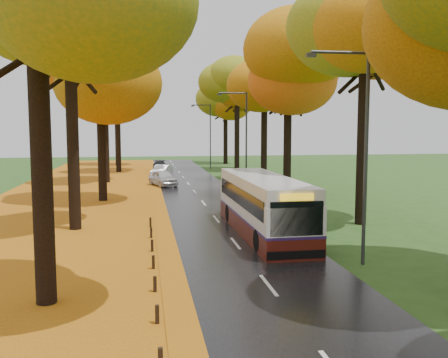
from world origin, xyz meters
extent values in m
cube|color=black|center=(0.00, 25.00, 0.02)|extent=(6.50, 90.00, 0.04)
cube|color=silver|center=(0.00, 25.00, 0.04)|extent=(0.12, 90.00, 0.01)
cube|color=#873E0C|center=(-9.00, 25.00, 0.01)|extent=(12.00, 90.00, 0.02)
cube|color=orange|center=(-3.05, 25.00, 0.04)|extent=(0.90, 90.00, 0.01)
cylinder|color=black|center=(-6.90, 5.50, 4.29)|extent=(0.60, 0.60, 8.58)
cylinder|color=black|center=(-7.50, 16.50, 4.58)|extent=(0.60, 0.60, 9.15)
ellipsoid|color=orange|center=(-7.50, 16.50, 10.30)|extent=(8.00, 8.00, 6.24)
cylinder|color=black|center=(-6.90, 26.50, 4.00)|extent=(0.60, 0.60, 8.00)
ellipsoid|color=orange|center=(-6.90, 26.50, 9.00)|extent=(9.20, 9.20, 7.18)
cylinder|color=black|center=(-7.50, 38.50, 4.29)|extent=(0.60, 0.60, 8.58)
ellipsoid|color=orange|center=(-7.50, 38.50, 9.65)|extent=(8.00, 8.00, 6.24)
cylinder|color=black|center=(-6.90, 49.50, 4.58)|extent=(0.60, 0.60, 9.15)
ellipsoid|color=orange|center=(-6.90, 49.50, 10.30)|extent=(9.20, 9.20, 7.18)
cylinder|color=black|center=(-7.50, 59.50, 4.00)|extent=(0.60, 0.60, 8.00)
ellipsoid|color=orange|center=(-7.50, 59.50, 9.00)|extent=(8.00, 8.00, 6.24)
cylinder|color=black|center=(7.50, 15.50, 4.61)|extent=(0.60, 0.60, 9.22)
ellipsoid|color=orange|center=(7.50, 15.50, 10.37)|extent=(8.20, 8.20, 6.40)
cylinder|color=black|center=(6.90, 27.50, 4.10)|extent=(0.60, 0.60, 8.19)
ellipsoid|color=orange|center=(6.90, 27.50, 9.22)|extent=(9.20, 9.20, 7.18)
cylinder|color=black|center=(7.50, 37.50, 4.35)|extent=(0.60, 0.60, 8.70)
ellipsoid|color=orange|center=(7.50, 37.50, 9.79)|extent=(8.20, 8.20, 6.40)
cylinder|color=black|center=(6.90, 48.50, 4.61)|extent=(0.60, 0.60, 9.22)
ellipsoid|color=orange|center=(6.90, 48.50, 10.37)|extent=(9.20, 9.20, 7.18)
cylinder|color=black|center=(7.50, 60.50, 4.10)|extent=(0.60, 0.60, 8.19)
ellipsoid|color=orange|center=(7.50, 60.50, 9.22)|extent=(8.20, 8.20, 6.40)
cube|color=black|center=(-3.70, 3.40, 0.26)|extent=(0.11, 0.11, 0.52)
cube|color=black|center=(-3.70, 6.00, 0.26)|extent=(0.11, 0.11, 0.52)
cube|color=black|center=(-3.70, 8.60, 0.26)|extent=(0.11, 0.11, 0.52)
cube|color=black|center=(-3.70, 11.20, 0.26)|extent=(0.11, 0.11, 0.52)
cube|color=black|center=(-3.70, 13.80, 0.26)|extent=(0.11, 0.11, 0.52)
cube|color=black|center=(-3.70, 16.40, 0.26)|extent=(0.11, 0.11, 0.52)
cylinder|color=#333538|center=(4.20, 8.00, 4.00)|extent=(0.14, 0.14, 8.00)
cylinder|color=#333538|center=(3.10, 8.00, 7.90)|extent=(2.20, 0.11, 0.11)
cube|color=#333538|center=(2.00, 8.00, 7.78)|extent=(0.35, 0.18, 0.14)
cylinder|color=#333538|center=(4.20, 30.00, 4.00)|extent=(0.14, 0.14, 8.00)
cylinder|color=#333538|center=(3.10, 30.00, 7.90)|extent=(2.20, 0.11, 0.11)
cube|color=#333538|center=(2.00, 30.00, 7.78)|extent=(0.35, 0.18, 0.14)
cylinder|color=#333538|center=(4.20, 52.00, 4.00)|extent=(0.14, 0.14, 8.00)
cylinder|color=#333538|center=(3.10, 52.00, 7.90)|extent=(2.20, 0.11, 0.11)
cube|color=#333538|center=(2.00, 52.00, 7.78)|extent=(0.35, 0.18, 0.14)
cube|color=#47120B|center=(1.70, 13.88, 0.47)|extent=(2.53, 10.58, 0.86)
cube|color=silver|center=(1.70, 13.88, 1.53)|extent=(2.53, 10.58, 1.25)
cube|color=silver|center=(1.70, 13.88, 2.49)|extent=(2.48, 10.37, 0.67)
cube|color=#281650|center=(1.70, 13.88, 0.95)|extent=(2.55, 10.60, 0.12)
cube|color=black|center=(1.70, 13.88, 1.91)|extent=(2.55, 9.74, 0.82)
cube|color=black|center=(1.76, 8.63, 1.72)|extent=(2.11, 0.09, 1.34)
cube|color=yellow|center=(1.76, 8.63, 2.55)|extent=(1.32, 0.08, 0.27)
cube|color=black|center=(1.76, 8.65, 0.31)|extent=(2.35, 0.15, 0.34)
cylinder|color=black|center=(0.66, 10.27, 0.52)|extent=(0.28, 0.96, 0.96)
cylinder|color=black|center=(2.82, 10.30, 0.52)|extent=(0.28, 0.96, 0.96)
cylinder|color=black|center=(0.58, 17.03, 0.52)|extent=(0.28, 0.96, 0.96)
cylinder|color=black|center=(2.74, 17.05, 0.52)|extent=(0.28, 0.96, 0.96)
imported|color=silver|center=(-2.35, 34.63, 0.72)|extent=(2.79, 4.30, 1.36)
imported|color=#A3A6AB|center=(-2.19, 41.85, 0.70)|extent=(2.52, 4.22, 1.31)
imported|color=black|center=(-2.15, 49.84, 0.63)|extent=(1.73, 4.09, 1.18)
camera|label=1|loc=(-3.97, -9.49, 5.22)|focal=40.00mm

